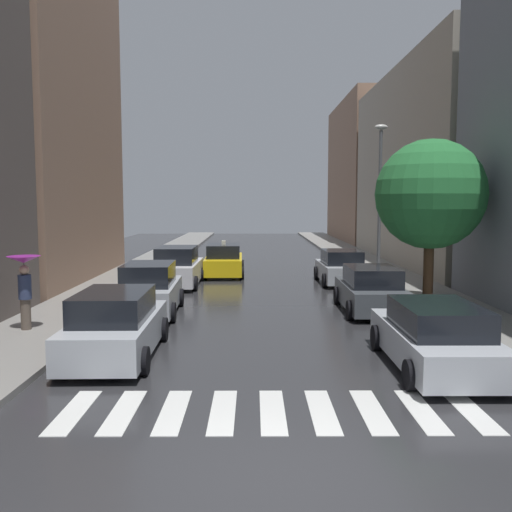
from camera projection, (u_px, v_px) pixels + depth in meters
ground_plane at (259, 270)px, 31.47m from camera, size 28.00×72.00×0.04m
sidewalk_left at (143, 269)px, 31.43m from camera, size 3.00×72.00×0.15m
sidewalk_right at (376, 268)px, 31.49m from camera, size 3.00×72.00×0.15m
crosswalk_stripes at (273, 411)px, 10.20m from camera, size 7.65×2.20×0.01m
building_left_mid at (24, 37)px, 26.10m from camera, size 6.00×12.62×22.81m
building_right_mid at (438, 168)px, 34.50m from camera, size 6.00×21.13×11.75m
building_right_far at (371, 172)px, 54.22m from camera, size 6.00×17.32×13.25m
parked_car_left_nearest at (116, 326)px, 13.71m from camera, size 2.12×4.69×1.65m
parked_car_left_second at (150, 291)px, 18.94m from camera, size 2.12×4.31×1.75m
parked_car_left_third at (178, 268)px, 25.37m from camera, size 2.11×4.59×1.78m
parked_car_right_nearest at (435, 337)px, 12.77m from camera, size 2.13×4.78×1.53m
parked_car_right_second at (371, 290)px, 19.40m from camera, size 2.08×4.34×1.58m
parked_car_right_third at (341, 268)px, 26.12m from camera, size 2.16×4.11×1.57m
taxi_midroad at (224, 261)px, 28.98m from camera, size 2.14×4.67×1.81m
pedestrian_foreground at (24, 278)px, 15.97m from camera, size 0.92×0.92×2.11m
street_tree_right at (431, 195)px, 19.82m from camera, size 3.87×3.87×5.84m
lamp_post_right at (380, 191)px, 26.19m from camera, size 0.60×0.28×7.19m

